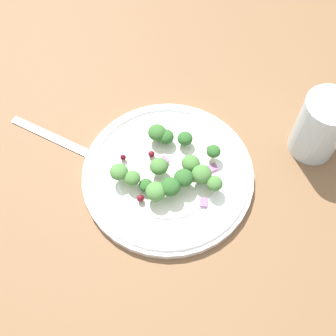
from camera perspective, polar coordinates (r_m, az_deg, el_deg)
The scene contains 27 objects.
ground_plane at distance 66.80cm, azimuth 0.50°, elevation 1.18°, with size 180.00×180.00×2.00cm, color brown.
plate at distance 63.42cm, azimuth 0.00°, elevation -0.80°, with size 24.35×24.35×1.70cm.
dressing_pool at distance 63.03cm, azimuth 0.00°, elevation -0.61°, with size 14.12×14.12×0.20cm, color white.
broccoli_floret_0 at distance 59.57cm, azimuth 0.29°, elevation -2.45°, with size 2.73×2.73×2.76cm.
broccoli_floret_1 at distance 60.23cm, azimuth 2.00°, elevation -1.30°, with size 2.63×2.63×2.66cm.
broccoli_floret_2 at distance 59.51cm, azimuth -1.55°, elevation -3.04°, with size 2.79×2.79×2.82cm.
broccoli_floret_3 at distance 63.03cm, azimuth 5.83°, elevation 2.10°, with size 2.01×2.01×2.03cm.
broccoli_floret_4 at distance 64.30cm, azimuth 2.12°, elevation 3.86°, with size 2.21×2.21×2.24cm.
broccoli_floret_5 at distance 61.22cm, azimuth -1.16°, elevation 0.19°, with size 2.55×2.55×2.58cm.
broccoli_floret_6 at distance 60.44cm, azimuth 5.96°, elevation -2.02°, with size 2.22×2.22×2.25cm.
broccoli_floret_7 at distance 61.14cm, azimuth -6.26°, elevation -0.54°, with size 2.54×2.54×2.58cm.
broccoli_floret_8 at distance 62.14cm, azimuth 2.92°, elevation 0.57°, with size 2.57×2.57×2.60cm.
broccoli_floret_9 at distance 64.26cm, azimuth -1.40°, elevation 4.52°, with size 2.63×2.63×2.67cm.
broccoli_floret_10 at distance 60.73cm, azimuth 4.31°, elevation -0.82°, with size 2.77×2.77×2.81cm.
broccoli_floret_11 at distance 60.96cm, azimuth -2.85°, elevation -2.23°, with size 1.94×1.94×1.97cm.
broccoli_floret_12 at distance 60.70cm, azimuth -4.57°, elevation -1.32°, with size 2.22×2.22×2.24cm.
broccoli_floret_13 at distance 64.43cm, azimuth 0.07°, elevation 4.18°, with size 2.32×2.32×2.35cm.
cranberry_0 at distance 64.35cm, azimuth 5.31°, elevation 2.48°, with size 0.80×0.80×0.80cm, color maroon.
cranberry_1 at distance 61.21cm, azimuth -1.56°, elevation -2.11°, with size 0.81×0.81×0.81cm, color #4C0A14.
cranberry_2 at distance 60.40cm, azimuth -3.54°, elevation -3.89°, with size 0.99×0.99×0.99cm, color maroon.
cranberry_3 at distance 63.75cm, azimuth -2.13°, elevation 1.79°, with size 0.93×0.93×0.93cm, color maroon.
cranberry_4 at distance 63.69cm, azimuth -5.76°, elevation 1.38°, with size 0.86×0.86×0.86cm, color #4C0A14.
onion_bit_0 at distance 63.50cm, azimuth 5.73°, elevation 0.01°, with size 1.18×1.16×0.48cm, color #A35B93.
onion_bit_1 at distance 61.00cm, azimuth 4.56°, elevation -4.38°, with size 1.32×1.01×0.35cm, color #A35B93.
onion_bit_2 at distance 63.39cm, azimuth -0.47°, elevation 0.99°, with size 1.28×0.83×0.34cm, color #843D75.
fork at distance 68.09cm, azimuth -12.31°, elevation 2.82°, with size 10.97×16.95×0.50cm.
water_glass at distance 66.04cm, azimuth 18.87°, elevation 5.05°, with size 6.84×6.84×10.24cm, color silver.
Camera 1 is at (18.30, 27.96, 56.84)cm, focal length 47.75 mm.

